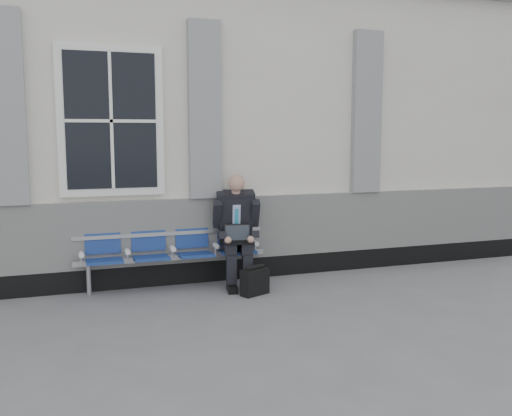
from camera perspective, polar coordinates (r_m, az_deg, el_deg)
name	(u,v)px	position (r m, az deg, el deg)	size (l,w,h in m)	color
ground	(96,326)	(6.59, -15.69, -11.31)	(70.00, 70.00, 0.00)	slate
station_building	(77,125)	(9.72, -17.47, 7.91)	(14.40, 4.40, 4.49)	silver
bench	(172,247)	(7.84, -8.42, -3.92)	(2.60, 0.47, 0.91)	#9EA0A3
businessman	(237,227)	(7.86, -1.96, -1.87)	(0.68, 0.91, 1.53)	black
briefcase	(255,281)	(7.47, -0.12, -7.33)	(0.42, 0.30, 0.39)	black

